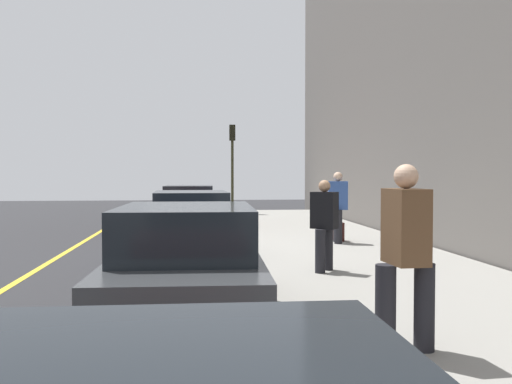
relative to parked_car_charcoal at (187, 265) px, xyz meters
name	(u,v)px	position (x,y,z in m)	size (l,w,h in m)	color
ground_plane	(198,255)	(6.10, -0.16, -0.76)	(56.00, 56.00, 0.00)	#28282B
sidewalk	(336,250)	(6.10, -3.46, -0.68)	(28.00, 4.60, 0.15)	gray
lane_stripe_centre	(58,257)	(6.10, 3.04, -0.75)	(28.00, 0.14, 0.01)	gold
snow_bank_curb	(220,231)	(10.66, -0.86, -0.65)	(5.82, 0.56, 0.22)	white
parked_car_charcoal	(187,265)	(0.00, 0.00, 0.00)	(4.42, 2.00, 1.51)	black
parked_car_navy	(191,224)	(5.78, 0.01, 0.00)	(4.22, 1.99, 1.51)	black
parked_car_red	(189,207)	(12.31, 0.12, 0.00)	(4.16, 2.00, 1.51)	black
pedestrian_black_coat	(324,223)	(2.79, -2.41, 0.27)	(0.49, 0.52, 1.65)	black
pedestrian_blue_coat	(338,205)	(6.90, -3.71, 0.35)	(0.59, 0.53, 1.80)	black
pedestrian_brown_coat	(405,252)	(-1.79, -2.16, 0.38)	(0.52, 0.61, 1.85)	black
traffic_light_pole	(232,153)	(18.10, -1.73, 2.09)	(0.35, 0.26, 3.95)	#2D2D19
rolling_suitcase	(339,232)	(7.28, -3.83, -0.36)	(0.34, 0.22, 0.85)	#471E19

